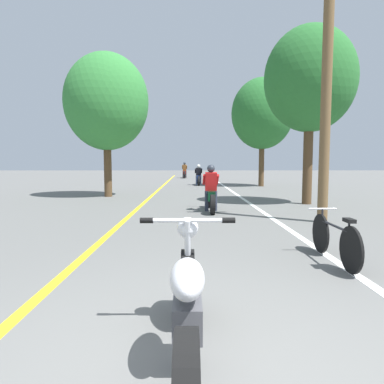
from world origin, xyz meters
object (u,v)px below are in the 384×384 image
Objects in this scene: utility_pole at (326,86)px; roadside_tree_right_far at (262,114)px; motorcycle_rider_mid at (199,177)px; roadside_tree_right_near at (310,80)px; motorcycle_rider_far at (185,172)px; motorcycle_foreground at (187,307)px; roadside_tree_left at (106,102)px; motorcycle_rider_lead at (211,193)px; bicycle_parked at (335,239)px.

utility_pole is 12.62m from roadside_tree_right_far.
roadside_tree_right_near is at bearing -70.83° from motorcycle_rider_mid.
motorcycle_foreground is at bearing -89.22° from motorcycle_rider_far.
motorcycle_rider_lead is (4.08, -4.31, -3.41)m from roadside_tree_left.
roadside_tree_right_near reaches higher than motorcycle_rider_far.
motorcycle_rider_far is at bearing 102.70° from roadside_tree_right_near.
motorcycle_rider_mid is at bearing 95.03° from bicycle_parked.
roadside_tree_right_near is 7.98m from roadside_tree_left.
roadside_tree_right_near is 11.02m from motorcycle_foreground.
utility_pole is at bearing -37.39° from motorcycle_rider_lead.
roadside_tree_left reaches higher than motorcycle_rider_lead.
roadside_tree_right_near is 8.22m from bicycle_parked.
motorcycle_rider_lead reaches higher than motorcycle_rider_mid.
utility_pole is 9.18m from roadside_tree_left.
utility_pole is 7.25m from motorcycle_foreground.
utility_pole reaches higher than roadside_tree_right_near.
motorcycle_rider_lead is 11.72m from motorcycle_rider_mid.
bicycle_parked is (1.45, -5.30, -0.18)m from motorcycle_rider_lead.
roadside_tree_left is at bearing 105.71° from motorcycle_foreground.
motorcycle_foreground is 7.85m from motorcycle_rider_lead.
roadside_tree_right_far is at bearing -17.22° from motorcycle_rider_mid.
motorcycle_rider_lead is at bearing 142.61° from utility_pole.
roadside_tree_right_far is 16.50m from bicycle_parked.
roadside_tree_right_near is 8.88m from roadside_tree_right_far.
motorcycle_rider_lead reaches higher than bicycle_parked.
utility_pole is 3.87m from roadside_tree_right_near.
bicycle_parked is (-2.28, -15.84, -4.00)m from roadside_tree_right_far.
roadside_tree_right_near is 0.93× the size of roadside_tree_right_far.
utility_pole is 3.22× the size of motorcycle_rider_mid.
roadside_tree_left is at bearing 160.64° from roadside_tree_right_near.
roadside_tree_right_far reaches higher than motorcycle_rider_lead.
motorcycle_rider_lead is (0.66, 7.82, 0.09)m from motorcycle_foreground.
motorcycle_foreground is at bearing -130.01° from bicycle_parked.
roadside_tree_right_near is at bearing -91.79° from roadside_tree_right_far.
motorcycle_foreground is (-4.39, -18.37, -3.91)m from roadside_tree_right_far.
roadside_tree_right_far is 5.50m from motorcycle_rider_mid.
motorcycle_rider_far is at bearing 95.85° from motorcycle_rider_mid.
motorcycle_rider_lead reaches higher than motorcycle_foreground.
roadside_tree_right_near is 1.01× the size of roadside_tree_left.
motorcycle_rider_far is at bearing 80.18° from roadside_tree_left.
utility_pole reaches higher than motorcycle_rider_mid.
roadside_tree_right_far is at bearing -66.75° from motorcycle_rider_far.
utility_pole is 3.78× the size of bicycle_parked.
roadside_tree_left reaches higher than motorcycle_foreground.
roadside_tree_right_far is at bearing 38.61° from roadside_tree_left.
utility_pole is at bearing 61.01° from motorcycle_foreground.
motorcycle_rider_far is (-3.64, 23.68, -2.67)m from utility_pole.
roadside_tree_right_near is at bearing 74.00° from bicycle_parked.
motorcycle_foreground is 3.29m from bicycle_parked.
roadside_tree_right_near is 2.79× the size of motorcycle_foreground.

